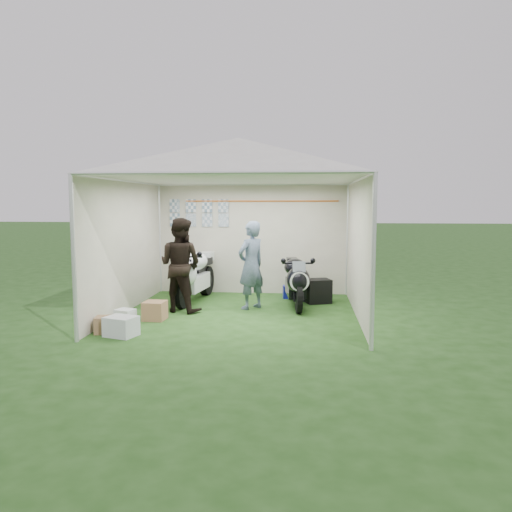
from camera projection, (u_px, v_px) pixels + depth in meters
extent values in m
plane|color=#1E4513|center=(239.00, 313.00, 8.67)|extent=(80.00, 80.00, 0.00)
cylinder|color=silver|center=(74.00, 259.00, 6.77)|extent=(0.06, 0.06, 2.30)
cylinder|color=silver|center=(373.00, 263.00, 6.37)|extent=(0.06, 0.06, 2.30)
cylinder|color=silver|center=(160.00, 238.00, 10.73)|extent=(0.06, 0.06, 2.30)
cylinder|color=silver|center=(348.00, 240.00, 10.33)|extent=(0.06, 0.06, 2.30)
cube|color=beige|center=(252.00, 239.00, 10.53)|extent=(4.00, 0.02, 2.30)
cube|color=beige|center=(126.00, 246.00, 8.75)|extent=(0.02, 4.00, 2.30)
cube|color=beige|center=(357.00, 249.00, 8.35)|extent=(0.02, 4.00, 2.30)
pyramid|color=silver|center=(239.00, 159.00, 8.39)|extent=(5.66, 5.66, 0.70)
cube|color=#99A5B7|center=(175.00, 206.00, 10.60)|extent=(0.22, 0.02, 0.28)
cube|color=#99A5B7|center=(191.00, 206.00, 10.56)|extent=(0.22, 0.02, 0.28)
cube|color=#99A5B7|center=(207.00, 206.00, 10.53)|extent=(0.22, 0.01, 0.28)
cube|color=#99A5B7|center=(223.00, 206.00, 10.49)|extent=(0.22, 0.01, 0.28)
cube|color=#99A5B7|center=(175.00, 220.00, 10.63)|extent=(0.22, 0.02, 0.28)
cube|color=#99A5B7|center=(191.00, 220.00, 10.59)|extent=(0.22, 0.01, 0.28)
cube|color=#99A5B7|center=(207.00, 220.00, 10.56)|extent=(0.22, 0.02, 0.28)
cube|color=#99A5B7|center=(224.00, 220.00, 10.52)|extent=(0.22, 0.01, 0.28)
cylinder|color=#D8590C|center=(261.00, 201.00, 10.39)|extent=(3.20, 0.02, 0.02)
cylinder|color=black|center=(182.00, 292.00, 9.02)|extent=(0.17, 0.61, 0.60)
cylinder|color=black|center=(206.00, 281.00, 10.39)|extent=(0.22, 0.62, 0.60)
cube|color=white|center=(194.00, 282.00, 9.65)|extent=(0.44, 0.99, 0.30)
ellipsoid|color=white|center=(184.00, 274.00, 9.09)|extent=(0.52, 0.65, 0.50)
ellipsoid|color=white|center=(196.00, 261.00, 9.70)|extent=(0.51, 0.66, 0.35)
cube|color=black|center=(202.00, 262.00, 10.10)|extent=(0.33, 0.63, 0.14)
cube|color=white|center=(207.00, 256.00, 10.41)|extent=(0.25, 0.32, 0.18)
cube|color=black|center=(201.00, 271.00, 10.02)|extent=(0.16, 0.56, 0.10)
cube|color=#3F474C|center=(182.00, 260.00, 8.94)|extent=(0.26, 0.17, 0.21)
cylinder|color=black|center=(299.00, 298.00, 8.64)|extent=(0.16, 0.56, 0.55)
cylinder|color=black|center=(292.00, 285.00, 9.93)|extent=(0.20, 0.57, 0.55)
cube|color=black|center=(295.00, 287.00, 9.23)|extent=(0.42, 0.91, 0.28)
ellipsoid|color=black|center=(298.00, 280.00, 8.70)|extent=(0.48, 0.60, 0.46)
ellipsoid|color=black|center=(295.00, 267.00, 9.29)|extent=(0.47, 0.61, 0.33)
cube|color=black|center=(293.00, 267.00, 9.66)|extent=(0.30, 0.58, 0.13)
cube|color=black|center=(292.00, 262.00, 9.95)|extent=(0.23, 0.30, 0.17)
cube|color=maroon|center=(294.00, 276.00, 9.58)|extent=(0.15, 0.52, 0.09)
cube|color=#3F474C|center=(299.00, 267.00, 8.57)|extent=(0.24, 0.16, 0.19)
cylinder|color=white|center=(299.00, 282.00, 8.50)|extent=(0.33, 0.06, 0.33)
cube|color=#1B20CD|center=(291.00, 292.00, 10.04)|extent=(0.37, 0.25, 0.26)
imported|color=black|center=(180.00, 265.00, 8.76)|extent=(0.96, 0.85, 1.65)
imported|color=slate|center=(251.00, 265.00, 8.97)|extent=(0.67, 0.69, 1.59)
cube|color=black|center=(318.00, 291.00, 9.56)|extent=(0.55, 0.50, 0.46)
cube|color=silver|center=(121.00, 326.00, 7.17)|extent=(0.51, 0.45, 0.28)
cube|color=#916645|center=(155.00, 311.00, 8.17)|extent=(0.36, 0.36, 0.31)
cube|color=silver|center=(125.00, 316.00, 8.04)|extent=(0.34, 0.31, 0.21)
cube|color=brown|center=(108.00, 325.00, 7.35)|extent=(0.41, 0.33, 0.25)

